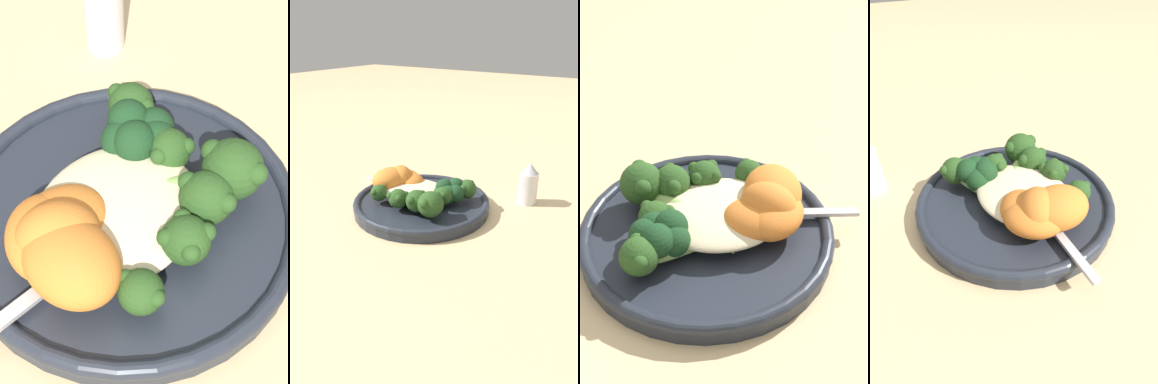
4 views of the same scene
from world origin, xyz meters
The scene contains 15 objects.
ground_plane centered at (0.00, 0.00, 0.00)m, with size 4.00×4.00×0.00m, color #D6B784.
plate centered at (-0.02, -0.02, 0.01)m, with size 0.24×0.24×0.02m.
quinoa_mound centered at (-0.03, -0.02, 0.03)m, with size 0.12×0.10×0.02m, color beige.
broccoli_stalk_0 centered at (-0.05, -0.04, 0.03)m, with size 0.07×0.11×0.03m.
broccoli_stalk_1 centered at (-0.03, -0.06, 0.04)m, with size 0.03×0.12×0.03m.
broccoli_stalk_2 centered at (0.00, -0.06, 0.04)m, with size 0.06×0.09×0.04m.
broccoli_stalk_3 centered at (0.03, -0.06, 0.04)m, with size 0.10×0.10×0.04m.
broccoli_stalk_4 centered at (0.01, -0.01, 0.04)m, with size 0.10×0.05×0.03m.
broccoli_stalk_5 centered at (0.03, 0.02, 0.04)m, with size 0.12×0.06×0.03m.
sweet_potato_chunk_0 centered at (-0.07, -0.01, 0.04)m, with size 0.05×0.04×0.04m, color orange.
sweet_potato_chunk_1 centered at (-0.06, 0.00, 0.04)m, with size 0.06×0.05×0.03m, color orange.
sweet_potato_chunk_2 centered at (-0.07, 0.00, 0.04)m, with size 0.06×0.05×0.03m, color orange.
sweet_potato_chunk_3 centered at (-0.08, -0.03, 0.04)m, with size 0.07×0.05×0.04m, color orange.
kale_tuft centered at (0.03, 0.00, 0.04)m, with size 0.05×0.05×0.04m.
spoon centered at (-0.08, -0.02, 0.03)m, with size 0.11×0.04×0.01m.
Camera 4 is at (-0.24, 0.15, 0.25)m, focal length 28.00 mm.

